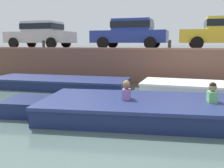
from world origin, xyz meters
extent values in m
plane|color=#4C605B|center=(0.00, 4.92, 0.00)|extent=(400.00, 400.00, 0.00)
cube|color=brown|center=(0.00, 12.84, 0.80)|extent=(60.00, 6.00, 1.60)
cube|color=#925F4C|center=(0.00, 9.96, 1.64)|extent=(60.00, 0.24, 0.08)
cube|color=navy|center=(-3.40, 8.01, 0.18)|extent=(5.83, 2.12, 0.35)
cube|color=navy|center=(-3.40, 8.01, 0.39)|extent=(5.89, 2.18, 0.08)
cube|color=brown|center=(-2.97, 8.03, 0.29)|extent=(0.30, 1.72, 0.06)
cube|color=white|center=(2.55, 8.06, 0.19)|extent=(4.77, 1.99, 0.39)
cube|color=white|center=(2.55, 8.06, 0.43)|extent=(4.84, 2.05, 0.08)
cube|color=brown|center=(2.20, 8.08, 0.33)|extent=(0.31, 1.62, 0.06)
cube|color=navy|center=(1.15, 4.75, 0.20)|extent=(6.20, 3.08, 0.40)
cube|color=navy|center=(-2.40, 4.31, 0.20)|extent=(1.34, 1.43, 0.40)
cube|color=navy|center=(1.15, 4.75, 0.44)|extent=(6.27, 3.14, 0.08)
cube|color=brown|center=(1.59, 4.81, 0.34)|extent=(0.50, 2.14, 0.06)
cube|color=#8C669E|center=(0.26, 4.64, 0.52)|extent=(0.24, 0.34, 0.44)
sphere|color=brown|center=(0.26, 4.64, 0.84)|extent=(0.19, 0.19, 0.19)
sphere|color=tan|center=(0.26, 4.64, 0.88)|extent=(0.17, 0.17, 0.17)
cube|color=#66B26B|center=(2.33, 4.90, 0.52)|extent=(0.24, 0.34, 0.44)
sphere|color=#A37556|center=(2.33, 4.90, 0.84)|extent=(0.19, 0.19, 0.19)
sphere|color=black|center=(2.33, 4.90, 0.88)|extent=(0.17, 0.17, 0.17)
cube|color=#B7BABC|center=(-6.65, 12.00, 2.22)|extent=(4.06, 1.81, 0.64)
cube|color=#B7BABC|center=(-6.48, 12.00, 2.84)|extent=(2.05, 1.55, 0.60)
cube|color=black|center=(-6.48, 12.00, 2.84)|extent=(2.13, 1.59, 0.33)
cylinder|color=black|center=(-7.92, 11.17, 1.90)|extent=(0.61, 0.20, 0.60)
cylinder|color=black|center=(-7.86, 12.91, 1.90)|extent=(0.61, 0.20, 0.60)
cylinder|color=black|center=(-5.43, 11.10, 1.90)|extent=(0.61, 0.20, 0.60)
cylinder|color=black|center=(-5.38, 12.83, 1.90)|extent=(0.61, 0.20, 0.60)
cube|color=#233893|center=(-1.19, 12.00, 2.22)|extent=(4.01, 1.87, 0.64)
cube|color=#233893|center=(-1.03, 12.00, 2.84)|extent=(2.02, 1.61, 0.60)
cube|color=black|center=(-1.03, 12.00, 2.84)|extent=(2.10, 1.65, 0.33)
cylinder|color=black|center=(-2.44, 11.11, 1.90)|extent=(0.60, 0.19, 0.60)
cylinder|color=black|center=(-2.41, 12.94, 1.90)|extent=(0.60, 0.19, 0.60)
cylinder|color=black|center=(0.03, 11.06, 1.90)|extent=(0.60, 0.19, 0.60)
cylinder|color=black|center=(0.06, 12.90, 1.90)|extent=(0.60, 0.19, 0.60)
cylinder|color=black|center=(2.23, 11.13, 1.90)|extent=(0.60, 0.19, 0.60)
cylinder|color=black|center=(2.20, 12.84, 1.90)|extent=(0.60, 0.19, 0.60)
cylinder|color=#2D2B28|center=(-5.31, 10.09, 1.77)|extent=(0.14, 0.14, 0.35)
sphere|color=#2D2B28|center=(-5.31, 10.09, 1.97)|extent=(0.15, 0.15, 0.15)
cylinder|color=#2D2B28|center=(1.01, 10.09, 1.77)|extent=(0.14, 0.14, 0.35)
sphere|color=#2D2B28|center=(1.01, 10.09, 1.97)|extent=(0.15, 0.15, 0.15)
camera|label=1|loc=(1.59, -1.44, 1.90)|focal=40.00mm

